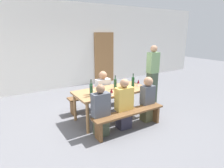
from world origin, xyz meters
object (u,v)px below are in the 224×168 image
seated_guest_near_1 (124,105)px  seated_guest_far_0 (103,92)px  bench_near (129,116)px  wine_glass_1 (93,86)px  wine_glass_3 (97,94)px  seated_guest_near_0 (101,112)px  wine_glass_4 (138,82)px  seated_guest_near_2 (147,100)px  wine_glass_0 (116,82)px  wine_bottle_0 (133,82)px  bench_far (98,97)px  wine_bottle_1 (115,84)px  wine_bottle_2 (91,89)px  wine_bottle_3 (91,91)px  tasting_table (112,93)px  wooden_door (104,58)px  standing_host (152,77)px  wine_glass_2 (111,91)px

seated_guest_near_1 → seated_guest_far_0: seated_guest_near_1 is taller
bench_near → seated_guest_far_0: (0.07, 1.31, 0.18)m
wine_glass_1 → wine_glass_3: bearing=-108.4°
seated_guest_near_0 → bench_near: bearing=-103.3°
wine_glass_4 → seated_guest_near_2: size_ratio=0.16×
bench_near → wine_glass_0: (0.25, 0.94, 0.52)m
wine_bottle_0 → seated_guest_near_0: bearing=-156.8°
bench_far → wine_glass_4: (0.78, -0.79, 0.52)m
wine_glass_0 → wine_glass_1: 0.65m
wine_glass_4 → wine_bottle_1: bearing=171.8°
wine_bottle_0 → wine_bottle_1: size_ratio=1.02×
wine_bottle_2 → wine_bottle_3: 0.14m
bench_near → wine_glass_4: bearing=40.5°
tasting_table → seated_guest_far_0: seated_guest_far_0 is taller
tasting_table → bench_far: size_ratio=1.06×
seated_guest_near_2 → bench_near: bearing=103.1°
wine_glass_1 → seated_guest_far_0: size_ratio=0.14×
tasting_table → seated_guest_near_1: (-0.05, -0.58, -0.12)m
wine_bottle_0 → wine_glass_3: (-1.21, -0.31, -0.02)m
wooden_door → wine_bottle_2: bearing=-124.0°
wine_bottle_0 → wine_glass_1: wine_bottle_0 is taller
wine_glass_0 → standing_host: size_ratio=0.10×
seated_guest_far_0 → tasting_table: bearing=-6.8°
bench_far → seated_guest_near_0: bearing=-115.8°
seated_guest_near_1 → seated_guest_near_2: size_ratio=1.04×
bench_near → seated_guest_near_0: seated_guest_near_0 is taller
wine_glass_3 → seated_guest_near_1: (0.55, -0.22, -0.31)m
wine_bottle_2 → seated_guest_far_0: (0.65, 0.61, -0.35)m
wooden_door → wine_bottle_3: size_ratio=6.11×
seated_guest_near_0 → bench_far: bearing=-25.8°
standing_host → seated_guest_far_0: bearing=-17.9°
wine_bottle_2 → bench_far: bearing=52.8°
wine_glass_3 → standing_host: (2.05, 0.49, 0.01)m
wooden_door → wine_bottle_0: 3.43m
wine_bottle_0 → wine_glass_2: wine_bottle_0 is taller
seated_guest_near_2 → seated_guest_near_0: bearing=90.0°
seated_guest_near_1 → wine_bottle_0: bearing=-51.0°
wine_glass_1 → seated_guest_near_1: 0.93m
wine_bottle_3 → wine_bottle_1: bearing=14.1°
wine_glass_3 → bench_near: bearing=-32.1°
wooden_door → seated_guest_near_2: wooden_door is taller
wine_glass_1 → seated_guest_near_0: 0.90m
wooden_door → wine_bottle_0: size_ratio=6.00×
wine_bottle_1 → standing_host: bearing=4.2°
wine_bottle_2 → seated_guest_near_1: seated_guest_near_1 is taller
seated_guest_far_0 → wine_glass_2: bearing=-18.1°
wine_glass_2 → wine_glass_4: (1.01, 0.29, 0.01)m
bench_near → standing_host: 1.77m
wine_bottle_0 → wine_bottle_2: wine_bottle_0 is taller
bench_far → wine_glass_2: 1.22m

